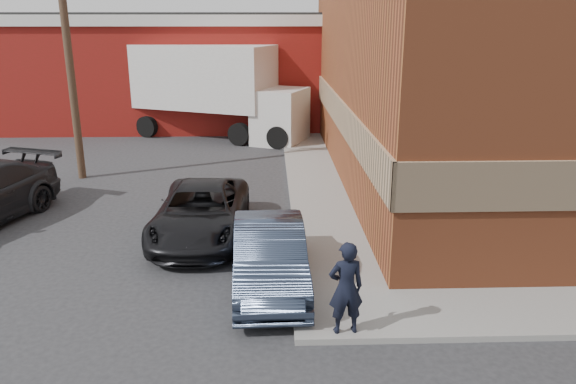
# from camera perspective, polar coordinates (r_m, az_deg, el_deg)

# --- Properties ---
(ground) EXTENTS (90.00, 90.00, 0.00)m
(ground) POSITION_cam_1_polar(r_m,az_deg,el_deg) (11.59, 2.81, -10.49)
(ground) COLOR #28282B
(ground) RESTS_ON ground
(brick_building) EXTENTS (14.25, 18.25, 9.36)m
(brick_building) POSITION_cam_1_polar(r_m,az_deg,el_deg) (21.39, 24.93, 13.88)
(brick_building) COLOR #964626
(brick_building) RESTS_ON ground
(sidewalk_west) EXTENTS (1.80, 18.00, 0.12)m
(sidewalk_west) POSITION_cam_1_polar(r_m,az_deg,el_deg) (20.00, 2.47, 1.84)
(sidewalk_west) COLOR gray
(sidewalk_west) RESTS_ON ground
(warehouse) EXTENTS (16.30, 8.30, 5.60)m
(warehouse) POSITION_cam_1_polar(r_m,az_deg,el_deg) (30.75, -11.71, 12.19)
(warehouse) COLOR maroon
(warehouse) RESTS_ON ground
(utility_pole) EXTENTS (2.00, 0.26, 9.00)m
(utility_pole) POSITION_cam_1_polar(r_m,az_deg,el_deg) (20.32, -21.56, 14.34)
(utility_pole) COLOR #4D3526
(utility_pole) RESTS_ON ground
(man) EXTENTS (0.67, 0.48, 1.69)m
(man) POSITION_cam_1_polar(r_m,az_deg,el_deg) (9.82, 5.90, -9.66)
(man) COLOR black
(man) RESTS_ON sidewalk_south
(sedan) EXTENTS (1.59, 4.20, 1.37)m
(sedan) POSITION_cam_1_polar(r_m,az_deg,el_deg) (11.71, -1.89, -6.46)
(sedan) COLOR #2D374B
(sedan) RESTS_ON ground
(suv_a) EXTENTS (2.34, 4.85, 1.33)m
(suv_a) POSITION_cam_1_polar(r_m,az_deg,el_deg) (14.45, -8.84, -2.02)
(suv_a) COLOR black
(suv_a) RESTS_ON ground
(box_truck) EXTENTS (8.82, 5.71, 4.21)m
(box_truck) POSITION_cam_1_polar(r_m,az_deg,el_deg) (26.16, -7.17, 10.70)
(box_truck) COLOR silver
(box_truck) RESTS_ON ground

